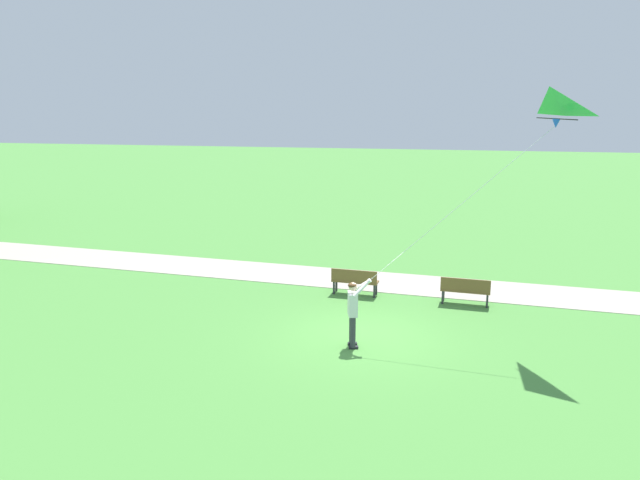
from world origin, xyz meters
name	(u,v)px	position (x,y,z in m)	size (l,w,h in m)	color
ground_plane	(362,336)	(0.00, 0.00, 0.00)	(120.00, 120.00, 0.00)	#4C8E3D
walkway_path	(324,277)	(5.29, 2.00, 0.01)	(2.40, 32.00, 0.02)	#ADA393
person_kite_flyer	(353,308)	(-0.76, 0.14, 1.05)	(0.51, 0.63, 1.83)	#232328
flying_kite	(548,108)	(0.36, -4.36, 6.03)	(1.86, 4.80, 4.73)	green
park_bench_near_walkway	(465,289)	(3.14, -2.82, 0.51)	(0.58, 1.54, 0.88)	brown
park_bench_far_walkway	(355,280)	(3.48, 0.67, 0.51)	(0.58, 1.54, 0.88)	brown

